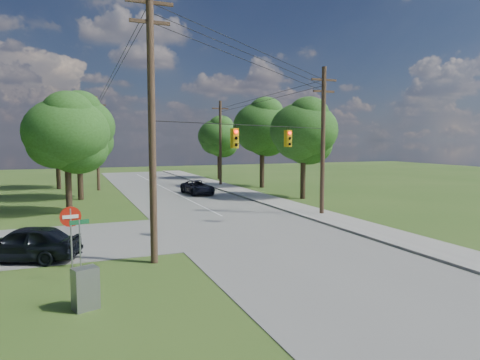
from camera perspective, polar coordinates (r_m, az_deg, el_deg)
name	(u,v)px	position (r m, az deg, el deg)	size (l,w,h in m)	color
ground	(254,254)	(20.48, 1.83, -9.88)	(140.00, 140.00, 0.00)	#34551C
main_road	(250,230)	(25.71, 1.41, -6.70)	(10.00, 100.00, 0.03)	gray
sidewalk_east	(344,221)	(28.97, 13.72, -5.39)	(2.60, 100.00, 0.12)	#A8A69D
pole_sw	(152,120)	(18.80, -11.68, 7.83)	(2.00, 0.32, 12.00)	#4D3827
pole_ne	(323,139)	(31.07, 11.00, 5.40)	(2.00, 0.32, 10.50)	#4D3827
pole_north_e	(220,142)	(50.96, -2.63, 5.04)	(2.00, 0.32, 10.00)	#4D3827
pole_north_w	(97,143)	(48.17, -18.49, 4.76)	(2.00, 0.32, 10.00)	#4D3827
power_lines	(208,87)	(31.33, -4.28, 12.24)	(13.93, 29.62, 4.93)	black
traffic_signals	(263,138)	(24.85, 3.14, 5.61)	(4.91, 3.27, 1.05)	#E3BA0D
tree_w_near	(67,132)	(33.08, -22.12, 5.89)	(6.00, 6.00, 8.40)	#3D2D1E
tree_w_mid	(78,127)	(41.11, -20.74, 6.67)	(6.40, 6.40, 9.22)	#3D2D1E
tree_w_far	(57,132)	(51.09, -23.24, 5.88)	(6.00, 6.00, 8.73)	#3D2D1E
tree_e_near	(304,131)	(39.52, 8.47, 6.54)	(6.20, 6.20, 8.81)	#3D2D1E
tree_e_mid	(262,127)	(48.63, 2.98, 7.13)	(6.60, 6.60, 9.64)	#3D2D1E
tree_e_far	(219,136)	(59.37, -2.83, 5.85)	(5.80, 5.80, 8.32)	#3D2D1E
car_cross_dark	(25,243)	(21.35, -26.71, -7.54)	(1.87, 4.66, 1.59)	black
car_main_north	(198,187)	(42.66, -5.68, -0.99)	(2.23, 4.84, 1.34)	black
control_cabinet	(85,288)	(14.84, -19.92, -13.43)	(0.75, 0.54, 1.35)	gray
do_not_enter_sign	(71,224)	(19.39, -21.64, -5.41)	(0.87, 0.15, 2.61)	gray
street_name_sign	(80,242)	(17.39, -20.56, -7.71)	(0.70, 0.21, 2.40)	gray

